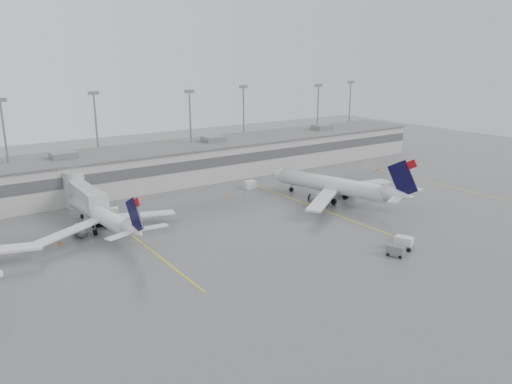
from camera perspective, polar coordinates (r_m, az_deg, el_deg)
ground at (r=70.02m, az=8.58°, el=-8.80°), size 260.00×260.00×0.00m
terminal at (r=115.66m, az=-11.31°, el=3.00°), size 152.00×17.00×9.45m
light_masts at (r=119.54m, az=-12.62°, el=7.16°), size 142.40×8.00×20.60m
jet_bridge_right at (r=97.95m, az=-19.40°, el=-0.02°), size 4.00×17.20×7.00m
stand_markings at (r=87.67m, az=-2.17°, el=-3.55°), size 105.25×40.00×0.01m
jet_mid_left at (r=86.23m, az=-17.02°, el=-2.68°), size 23.88×26.91×8.72m
jet_mid_right at (r=100.70m, az=9.32°, el=0.75°), size 28.43×32.30×10.69m
baggage_tug at (r=79.35m, az=16.51°, el=-5.72°), size 2.83×3.45×1.92m
baggage_cart at (r=76.27m, az=15.68°, el=-6.46°), size 2.27×2.86×1.61m
gse_uld_b at (r=94.30m, az=-16.15°, el=-2.26°), size 2.60×2.00×1.65m
gse_uld_c at (r=109.69m, az=-0.72°, el=0.85°), size 2.42×1.62×1.71m
cone_b at (r=83.73m, az=-21.54°, el=-5.37°), size 0.42×0.42×0.67m
cone_c at (r=104.42m, az=-3.57°, el=-0.25°), size 0.39×0.39×0.62m
cone_d at (r=130.65m, az=13.79°, el=2.58°), size 0.50×0.50×0.80m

